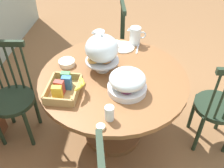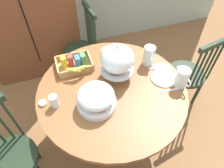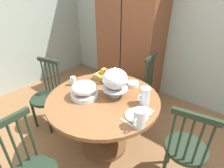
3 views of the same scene
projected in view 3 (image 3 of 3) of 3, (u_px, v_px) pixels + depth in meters
ground_plane at (105, 155)px, 2.13m from camera, size 10.00×10.00×0.00m
wall_back at (180, 23)px, 2.74m from camera, size 4.80×0.06×2.60m
wall_left at (14, 19)px, 3.09m from camera, size 0.06×4.32×2.60m
wooden_armoire at (130, 40)px, 3.06m from camera, size 1.18×0.60×1.96m
dining_table at (104, 112)px, 2.02m from camera, size 1.23×1.23×0.74m
windsor_chair_near_window at (47, 97)px, 2.44m from camera, size 0.41×0.41×0.97m
windsor_chair_facing_door at (185, 150)px, 1.65m from camera, size 0.41×0.41×0.97m
windsor_chair_far_side at (140, 86)px, 2.72m from camera, size 0.40×0.40×0.97m
pastry_stand_with_dome at (115, 80)px, 1.85m from camera, size 0.28×0.28×0.34m
fruit_platter_covered at (84, 90)px, 1.88m from camera, size 0.30×0.30×0.18m
orange_juice_pitcher at (139, 119)px, 1.48m from camera, size 0.10×0.19×0.17m
milk_pitcher at (145, 97)px, 1.77m from camera, size 0.10×0.18×0.19m
cereal_basket at (107, 76)px, 2.26m from camera, size 0.32×0.30×0.12m
china_plate_large at (137, 115)px, 1.64m from camera, size 0.22×0.22×0.01m
china_plate_small at (144, 111)px, 1.67m from camera, size 0.15×0.15×0.01m
cereal_bowl at (133, 84)px, 2.13m from camera, size 0.14×0.14×0.04m
drinking_glass at (73, 81)px, 2.13m from camera, size 0.06×0.06×0.11m
butter_dish at (72, 81)px, 2.23m from camera, size 0.06×0.06×0.02m
table_knife at (145, 109)px, 1.73m from camera, size 0.17×0.03×0.01m
dinner_fork at (147, 108)px, 1.74m from camera, size 0.17×0.03×0.01m
soup_spoon at (127, 123)px, 1.55m from camera, size 0.17×0.03×0.01m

